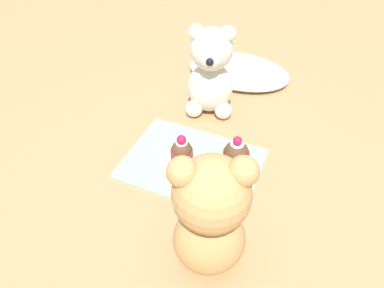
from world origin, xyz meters
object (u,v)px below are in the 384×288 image
object	(u,v)px
teddy_bear_tan	(210,216)
cupcake_near_cream_bear	(236,154)
teddy_bear_cream	(211,73)
saucer_plate	(182,163)
cupcake_near_tan_bear	(182,153)

from	to	relation	value
teddy_bear_tan	cupcake_near_cream_bear	bearing A→B (deg)	-106.74
teddy_bear_cream	cupcake_near_cream_bear	size ratio (longest dim) A/B	3.17
cupcake_near_cream_bear	saucer_plate	xyz separation A→B (m)	(-0.10, -0.05, -0.02)
teddy_bear_cream	cupcake_near_cream_bear	world-z (taller)	teddy_bear_cream
cupcake_near_cream_bear	saucer_plate	size ratio (longest dim) A/B	0.72
saucer_plate	cupcake_near_cream_bear	bearing A→B (deg)	26.95
saucer_plate	cupcake_near_tan_bear	size ratio (longest dim) A/B	1.31
teddy_bear_cream	saucer_plate	bearing A→B (deg)	-101.61
cupcake_near_cream_bear	teddy_bear_cream	bearing A→B (deg)	127.44
teddy_bear_cream	cupcake_near_tan_bear	world-z (taller)	teddy_bear_cream
teddy_bear_tan	cupcake_near_tan_bear	size ratio (longest dim) A/B	3.25
teddy_bear_tan	saucer_plate	xyz separation A→B (m)	(-0.13, 0.18, -0.11)
cupcake_near_tan_bear	cupcake_near_cream_bear	bearing A→B (deg)	26.95
cupcake_near_cream_bear	saucer_plate	distance (m)	0.11
teddy_bear_cream	saucer_plate	distance (m)	0.23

